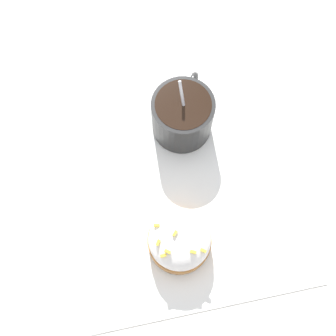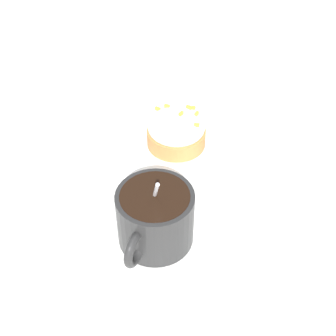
{
  "view_description": "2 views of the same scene",
  "coord_description": "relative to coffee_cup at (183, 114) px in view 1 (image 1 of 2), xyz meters",
  "views": [
    {
      "loc": [
        0.16,
        -0.04,
        0.51
      ],
      "look_at": [
        -0.01,
        -0.02,
        0.04
      ],
      "focal_mm": 42.0,
      "sensor_mm": 36.0,
      "label": 1
    },
    {
      "loc": [
        -0.41,
        -0.0,
        0.41
      ],
      "look_at": [
        -0.0,
        -0.01,
        0.04
      ],
      "focal_mm": 50.0,
      "sensor_mm": 36.0,
      "label": 2
    }
  ],
  "objects": [
    {
      "name": "paper_napkin",
      "position": [
        0.08,
        -0.01,
        -0.04
      ],
      "size": [
        0.36,
        0.33,
        0.0
      ],
      "color": "white",
      "rests_on": "ground_plane"
    },
    {
      "name": "frosted_pastry",
      "position": [
        0.16,
        -0.03,
        -0.01
      ],
      "size": [
        0.08,
        0.08,
        0.06
      ],
      "color": "#B2753D",
      "rests_on": "paper_napkin"
    },
    {
      "name": "coffee_cup",
      "position": [
        0.0,
        0.0,
        0.0
      ],
      "size": [
        0.1,
        0.08,
        0.1
      ],
      "color": "black",
      "rests_on": "paper_napkin"
    },
    {
      "name": "ground_plane",
      "position": [
        0.08,
        -0.01,
        -0.04
      ],
      "size": [
        3.0,
        3.0,
        0.0
      ],
      "primitive_type": "plane",
      "color": "silver"
    }
  ]
}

